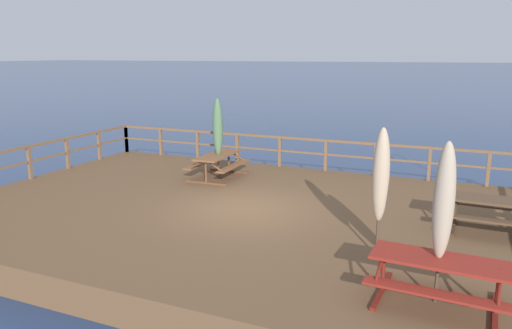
{
  "coord_description": "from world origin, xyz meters",
  "views": [
    {
      "loc": [
        4.96,
        -10.75,
        4.54
      ],
      "look_at": [
        0.0,
        0.74,
        1.67
      ],
      "focal_mm": 33.75,
      "sensor_mm": 36.0,
      "label": 1
    }
  ],
  "objects_px": {
    "patio_umbrella_short_mid": "(381,176)",
    "picnic_table_front_left": "(439,271)",
    "patio_umbrella_short_front": "(444,202)",
    "patio_umbrella_tall_back_right": "(218,128)",
    "picnic_table_back_right": "(218,161)",
    "picnic_table_back_left": "(495,208)"
  },
  "relations": [
    {
      "from": "patio_umbrella_short_mid",
      "to": "picnic_table_front_left",
      "type": "bearing_deg",
      "value": -52.09
    },
    {
      "from": "patio_umbrella_short_front",
      "to": "patio_umbrella_short_mid",
      "type": "distance_m",
      "value": 1.88
    },
    {
      "from": "patio_umbrella_tall_back_right",
      "to": "picnic_table_back_right",
      "type": "bearing_deg",
      "value": -88.28
    },
    {
      "from": "picnic_table_back_left",
      "to": "patio_umbrella_short_mid",
      "type": "height_order",
      "value": "patio_umbrella_short_mid"
    },
    {
      "from": "picnic_table_back_right",
      "to": "patio_umbrella_short_front",
      "type": "bearing_deg",
      "value": -39.44
    },
    {
      "from": "picnic_table_back_left",
      "to": "patio_umbrella_tall_back_right",
      "type": "distance_m",
      "value": 8.22
    },
    {
      "from": "picnic_table_back_left",
      "to": "patio_umbrella_short_mid",
      "type": "bearing_deg",
      "value": -133.15
    },
    {
      "from": "picnic_table_front_left",
      "to": "picnic_table_back_left",
      "type": "xyz_separation_m",
      "value": [
        0.97,
        3.84,
        -0.0
      ]
    },
    {
      "from": "picnic_table_back_right",
      "to": "picnic_table_front_left",
      "type": "xyz_separation_m",
      "value": [
        6.93,
        -5.76,
        0.0
      ]
    },
    {
      "from": "picnic_table_back_right",
      "to": "picnic_table_front_left",
      "type": "relative_size",
      "value": 0.96
    },
    {
      "from": "picnic_table_back_right",
      "to": "patio_umbrella_tall_back_right",
      "type": "distance_m",
      "value": 1.06
    },
    {
      "from": "patio_umbrella_tall_back_right",
      "to": "patio_umbrella_short_front",
      "type": "distance_m",
      "value": 8.99
    },
    {
      "from": "picnic_table_back_right",
      "to": "patio_umbrella_tall_back_right",
      "type": "height_order",
      "value": "patio_umbrella_tall_back_right"
    },
    {
      "from": "picnic_table_front_left",
      "to": "patio_umbrella_short_mid",
      "type": "height_order",
      "value": "patio_umbrella_short_mid"
    },
    {
      "from": "patio_umbrella_short_mid",
      "to": "picnic_table_back_left",
      "type": "bearing_deg",
      "value": 46.85
    },
    {
      "from": "patio_umbrella_short_mid",
      "to": "picnic_table_back_right",
      "type": "bearing_deg",
      "value": 143.63
    },
    {
      "from": "picnic_table_front_left",
      "to": "patio_umbrella_short_front",
      "type": "bearing_deg",
      "value": 103.92
    },
    {
      "from": "picnic_table_back_right",
      "to": "patio_umbrella_short_front",
      "type": "distance_m",
      "value": 9.03
    },
    {
      "from": "patio_umbrella_tall_back_right",
      "to": "patio_umbrella_short_front",
      "type": "bearing_deg",
      "value": -39.68
    },
    {
      "from": "patio_umbrella_short_front",
      "to": "patio_umbrella_tall_back_right",
      "type": "bearing_deg",
      "value": 140.32
    },
    {
      "from": "patio_umbrella_short_front",
      "to": "patio_umbrella_short_mid",
      "type": "xyz_separation_m",
      "value": [
        -1.18,
        1.46,
        -0.04
      ]
    },
    {
      "from": "picnic_table_back_left",
      "to": "patio_umbrella_short_mid",
      "type": "xyz_separation_m",
      "value": [
        -2.17,
        -2.31,
        1.06
      ]
    }
  ]
}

